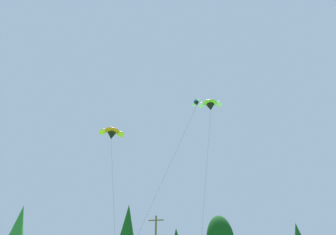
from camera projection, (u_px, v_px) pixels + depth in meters
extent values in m
cone|color=#2D7033|center=(17.00, 232.00, 57.05)|extent=(4.88, 4.88, 11.03)
cone|color=#144719|center=(127.00, 232.00, 50.46)|extent=(4.60, 4.60, 10.10)
cube|color=brown|center=(156.00, 220.00, 37.17)|extent=(2.20, 0.14, 0.14)
ellipsoid|color=blue|center=(196.00, 101.00, 38.94)|extent=(1.26, 1.30, 0.47)
ellipsoid|color=white|center=(199.00, 100.00, 38.29)|extent=(0.82, 0.80, 0.59)
ellipsoid|color=white|center=(194.00, 105.00, 39.39)|extent=(0.78, 0.82, 0.59)
cone|color=black|center=(197.00, 104.00, 38.75)|extent=(0.89, 0.89, 0.54)
cylinder|color=black|center=(168.00, 170.00, 30.43)|extent=(6.51, 8.57, 21.61)
ellipsoid|color=#93D633|center=(210.00, 102.00, 42.72)|extent=(2.38, 1.61, 1.13)
ellipsoid|color=white|center=(219.00, 104.00, 42.36)|extent=(1.43, 1.27, 1.32)
ellipsoid|color=white|center=(202.00, 105.00, 42.68)|extent=(1.28, 1.27, 1.32)
cone|color=black|center=(211.00, 107.00, 42.39)|extent=(1.41, 1.41, 1.08)
cylinder|color=black|center=(207.00, 167.00, 31.31)|extent=(1.19, 12.69, 22.82)
ellipsoid|color=orange|center=(112.00, 131.00, 38.34)|extent=(2.47, 2.27, 1.01)
ellipsoid|color=yellow|center=(121.00, 134.00, 38.49)|extent=(1.49, 1.52, 1.19)
ellipsoid|color=yellow|center=(103.00, 132.00, 37.83)|extent=(1.45, 1.47, 1.19)
cone|color=black|center=(111.00, 136.00, 38.05)|extent=(1.60, 1.60, 0.99)
cylinder|color=black|center=(113.00, 192.00, 30.02)|extent=(5.89, 6.95, 16.99)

